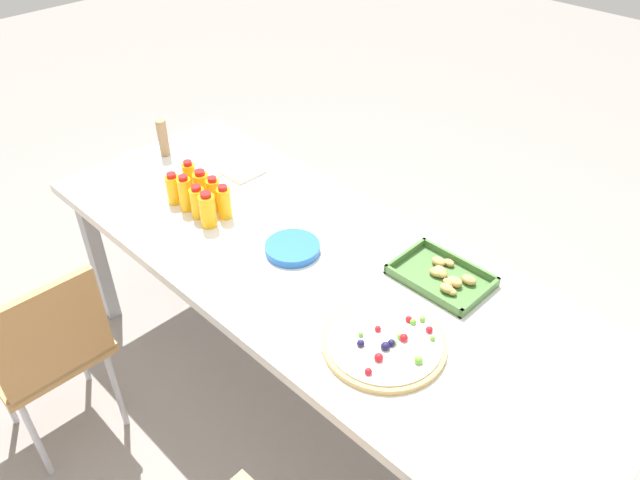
{
  "coord_description": "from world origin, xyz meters",
  "views": [
    {
      "loc": [
        1.19,
        -1.18,
        2.11
      ],
      "look_at": [
        -0.05,
        0.07,
        0.77
      ],
      "focal_mm": 34.43,
      "sensor_mm": 36.0,
      "label": 1
    }
  ],
  "objects_px": {
    "juice_bottle_4": "(190,178)",
    "juice_bottle_5": "(202,187)",
    "napkin_stack": "(242,170)",
    "juice_bottle_1": "(185,194)",
    "chair_near_left": "(46,347)",
    "juice_bottle_0": "(174,189)",
    "fruit_pizza": "(384,343)",
    "juice_bottle_3": "(208,210)",
    "party_table": "(316,273)",
    "plate_stack": "(292,248)",
    "snack_tray": "(443,277)",
    "cardboard_tube": "(163,138)",
    "juice_bottle_2": "(198,202)",
    "juice_bottle_7": "(224,202)",
    "juice_bottle_6": "(214,194)"
  },
  "relations": [
    {
      "from": "juice_bottle_1",
      "to": "chair_near_left",
      "type": "bearing_deg",
      "value": -87.37
    },
    {
      "from": "juice_bottle_5",
      "to": "plate_stack",
      "type": "height_order",
      "value": "juice_bottle_5"
    },
    {
      "from": "juice_bottle_5",
      "to": "napkin_stack",
      "type": "relative_size",
      "value": 0.93
    },
    {
      "from": "juice_bottle_3",
      "to": "juice_bottle_7",
      "type": "height_order",
      "value": "juice_bottle_3"
    },
    {
      "from": "juice_bottle_7",
      "to": "napkin_stack",
      "type": "xyz_separation_m",
      "value": [
        -0.21,
        0.26,
        -0.06
      ]
    },
    {
      "from": "chair_near_left",
      "to": "juice_bottle_7",
      "type": "height_order",
      "value": "juice_bottle_7"
    },
    {
      "from": "juice_bottle_4",
      "to": "juice_bottle_7",
      "type": "height_order",
      "value": "juice_bottle_4"
    },
    {
      "from": "juice_bottle_5",
      "to": "juice_bottle_2",
      "type": "bearing_deg",
      "value": -43.97
    },
    {
      "from": "juice_bottle_4",
      "to": "chair_near_left",
      "type": "bearing_deg",
      "value": -81.51
    },
    {
      "from": "juice_bottle_3",
      "to": "snack_tray",
      "type": "height_order",
      "value": "juice_bottle_3"
    },
    {
      "from": "juice_bottle_1",
      "to": "snack_tray",
      "type": "relative_size",
      "value": 0.47
    },
    {
      "from": "party_table",
      "to": "juice_bottle_1",
      "type": "relative_size",
      "value": 15.19
    },
    {
      "from": "juice_bottle_6",
      "to": "plate_stack",
      "type": "height_order",
      "value": "juice_bottle_6"
    },
    {
      "from": "juice_bottle_0",
      "to": "fruit_pizza",
      "type": "relative_size",
      "value": 0.35
    },
    {
      "from": "plate_stack",
      "to": "juice_bottle_6",
      "type": "bearing_deg",
      "value": -175.99
    },
    {
      "from": "juice_bottle_1",
      "to": "juice_bottle_3",
      "type": "bearing_deg",
      "value": -2.24
    },
    {
      "from": "juice_bottle_6",
      "to": "cardboard_tube",
      "type": "bearing_deg",
      "value": 168.05
    },
    {
      "from": "cardboard_tube",
      "to": "juice_bottle_2",
      "type": "bearing_deg",
      "value": -19.76
    },
    {
      "from": "juice_bottle_7",
      "to": "napkin_stack",
      "type": "distance_m",
      "value": 0.34
    },
    {
      "from": "chair_near_left",
      "to": "party_table",
      "type": "bearing_deg",
      "value": -33.68
    },
    {
      "from": "juice_bottle_6",
      "to": "party_table",
      "type": "bearing_deg",
      "value": 6.16
    },
    {
      "from": "party_table",
      "to": "juice_bottle_6",
      "type": "distance_m",
      "value": 0.52
    },
    {
      "from": "juice_bottle_7",
      "to": "fruit_pizza",
      "type": "height_order",
      "value": "juice_bottle_7"
    },
    {
      "from": "juice_bottle_6",
      "to": "snack_tray",
      "type": "distance_m",
      "value": 0.93
    },
    {
      "from": "party_table",
      "to": "snack_tray",
      "type": "xyz_separation_m",
      "value": [
        0.38,
        0.22,
        0.08
      ]
    },
    {
      "from": "party_table",
      "to": "juice_bottle_2",
      "type": "distance_m",
      "value": 0.54
    },
    {
      "from": "fruit_pizza",
      "to": "plate_stack",
      "type": "height_order",
      "value": "fruit_pizza"
    },
    {
      "from": "juice_bottle_7",
      "to": "party_table",
      "type": "bearing_deg",
      "value": 7.7
    },
    {
      "from": "party_table",
      "to": "juice_bottle_7",
      "type": "xyz_separation_m",
      "value": [
        -0.43,
        -0.06,
        0.13
      ]
    },
    {
      "from": "chair_near_left",
      "to": "juice_bottle_1",
      "type": "relative_size",
      "value": 5.52
    },
    {
      "from": "juice_bottle_3",
      "to": "snack_tray",
      "type": "distance_m",
      "value": 0.89
    },
    {
      "from": "juice_bottle_1",
      "to": "juice_bottle_2",
      "type": "xyz_separation_m",
      "value": [
        0.07,
        0.0,
        -0.01
      ]
    },
    {
      "from": "juice_bottle_0",
      "to": "napkin_stack",
      "type": "xyz_separation_m",
      "value": [
        0.01,
        0.33,
        -0.05
      ]
    },
    {
      "from": "juice_bottle_7",
      "to": "plate_stack",
      "type": "height_order",
      "value": "juice_bottle_7"
    },
    {
      "from": "chair_near_left",
      "to": "snack_tray",
      "type": "relative_size",
      "value": 2.61
    },
    {
      "from": "juice_bottle_6",
      "to": "juice_bottle_7",
      "type": "xyz_separation_m",
      "value": [
        0.07,
        -0.0,
        -0.0
      ]
    },
    {
      "from": "cardboard_tube",
      "to": "juice_bottle_1",
      "type": "bearing_deg",
      "value": -23.31
    },
    {
      "from": "party_table",
      "to": "juice_bottle_3",
      "type": "relative_size",
      "value": 15.76
    },
    {
      "from": "chair_near_left",
      "to": "juice_bottle_0",
      "type": "distance_m",
      "value": 0.74
    },
    {
      "from": "juice_bottle_3",
      "to": "napkin_stack",
      "type": "distance_m",
      "value": 0.4
    },
    {
      "from": "party_table",
      "to": "fruit_pizza",
      "type": "relative_size",
      "value": 6.09
    },
    {
      "from": "juice_bottle_1",
      "to": "juice_bottle_7",
      "type": "relative_size",
      "value": 1.08
    },
    {
      "from": "juice_bottle_7",
      "to": "juice_bottle_2",
      "type": "bearing_deg",
      "value": -137.05
    },
    {
      "from": "party_table",
      "to": "napkin_stack",
      "type": "bearing_deg",
      "value": 163.02
    },
    {
      "from": "fruit_pizza",
      "to": "cardboard_tube",
      "type": "distance_m",
      "value": 1.45
    },
    {
      "from": "juice_bottle_4",
      "to": "juice_bottle_5",
      "type": "height_order",
      "value": "juice_bottle_4"
    },
    {
      "from": "fruit_pizza",
      "to": "cardboard_tube",
      "type": "height_order",
      "value": "cardboard_tube"
    },
    {
      "from": "juice_bottle_4",
      "to": "plate_stack",
      "type": "height_order",
      "value": "juice_bottle_4"
    },
    {
      "from": "party_table",
      "to": "plate_stack",
      "type": "relative_size",
      "value": 11.56
    },
    {
      "from": "chair_near_left",
      "to": "juice_bottle_1",
      "type": "xyz_separation_m",
      "value": [
        -0.03,
        0.67,
        0.32
      ]
    }
  ]
}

